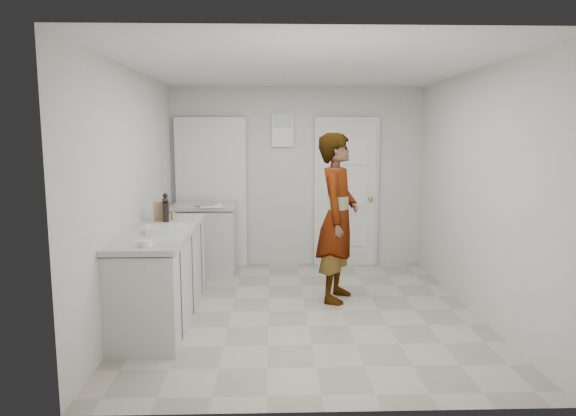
{
  "coord_description": "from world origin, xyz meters",
  "views": [
    {
      "loc": [
        -0.35,
        -5.2,
        1.84
      ],
      "look_at": [
        -0.17,
        0.4,
        1.04
      ],
      "focal_mm": 32.0,
      "sensor_mm": 36.0,
      "label": 1
    }
  ],
  "objects_px": {
    "person": "(338,218)",
    "oil_cruet_b": "(166,208)",
    "cake_mix_box": "(159,211)",
    "baking_dish": "(165,229)",
    "spice_jar": "(173,216)",
    "oil_cruet_a": "(166,210)",
    "egg_bowl": "(145,244)"
  },
  "relations": [
    {
      "from": "baking_dish",
      "to": "egg_bowl",
      "type": "height_order",
      "value": "baking_dish"
    },
    {
      "from": "oil_cruet_b",
      "to": "spice_jar",
      "type": "bearing_deg",
      "value": 55.89
    },
    {
      "from": "cake_mix_box",
      "to": "baking_dish",
      "type": "bearing_deg",
      "value": -89.04
    },
    {
      "from": "spice_jar",
      "to": "oil_cruet_b",
      "type": "distance_m",
      "value": 0.15
    },
    {
      "from": "oil_cruet_b",
      "to": "person",
      "type": "bearing_deg",
      "value": 3.67
    },
    {
      "from": "baking_dish",
      "to": "egg_bowl",
      "type": "xyz_separation_m",
      "value": [
        -0.04,
        -0.62,
        -0.01
      ]
    },
    {
      "from": "oil_cruet_a",
      "to": "spice_jar",
      "type": "bearing_deg",
      "value": 72.24
    },
    {
      "from": "oil_cruet_a",
      "to": "egg_bowl",
      "type": "bearing_deg",
      "value": -86.52
    },
    {
      "from": "person",
      "to": "cake_mix_box",
      "type": "xyz_separation_m",
      "value": [
        -1.95,
        -0.05,
        0.09
      ]
    },
    {
      "from": "oil_cruet_a",
      "to": "egg_bowl",
      "type": "relative_size",
      "value": 2.1
    },
    {
      "from": "spice_jar",
      "to": "oil_cruet_a",
      "type": "distance_m",
      "value": 0.17
    },
    {
      "from": "person",
      "to": "oil_cruet_b",
      "type": "height_order",
      "value": "person"
    },
    {
      "from": "person",
      "to": "oil_cruet_a",
      "type": "bearing_deg",
      "value": 114.1
    },
    {
      "from": "oil_cruet_a",
      "to": "baking_dish",
      "type": "distance_m",
      "value": 0.61
    },
    {
      "from": "person",
      "to": "spice_jar",
      "type": "relative_size",
      "value": 23.42
    },
    {
      "from": "spice_jar",
      "to": "oil_cruet_a",
      "type": "relative_size",
      "value": 0.31
    },
    {
      "from": "person",
      "to": "baking_dish",
      "type": "bearing_deg",
      "value": 132.57
    },
    {
      "from": "egg_bowl",
      "to": "person",
      "type": "bearing_deg",
      "value": 37.89
    },
    {
      "from": "spice_jar",
      "to": "oil_cruet_b",
      "type": "relative_size",
      "value": 0.26
    },
    {
      "from": "spice_jar",
      "to": "egg_bowl",
      "type": "xyz_separation_m",
      "value": [
        0.03,
        -1.35,
        -0.02
      ]
    },
    {
      "from": "cake_mix_box",
      "to": "spice_jar",
      "type": "distance_m",
      "value": 0.15
    },
    {
      "from": "cake_mix_box",
      "to": "person",
      "type": "bearing_deg",
      "value": -13.91
    },
    {
      "from": "oil_cruet_a",
      "to": "egg_bowl",
      "type": "distance_m",
      "value": 1.22
    },
    {
      "from": "oil_cruet_a",
      "to": "baking_dish",
      "type": "xyz_separation_m",
      "value": [
        0.11,
        -0.59,
        -0.09
      ]
    },
    {
      "from": "person",
      "to": "oil_cruet_a",
      "type": "xyz_separation_m",
      "value": [
        -1.85,
        -0.17,
        0.12
      ]
    },
    {
      "from": "cake_mix_box",
      "to": "spice_jar",
      "type": "bearing_deg",
      "value": -10.13
    },
    {
      "from": "egg_bowl",
      "to": "oil_cruet_b",
      "type": "bearing_deg",
      "value": 93.9
    },
    {
      "from": "spice_jar",
      "to": "baking_dish",
      "type": "height_order",
      "value": "spice_jar"
    },
    {
      "from": "cake_mix_box",
      "to": "spice_jar",
      "type": "xyz_separation_m",
      "value": [
        0.14,
        0.01,
        -0.06
      ]
    },
    {
      "from": "cake_mix_box",
      "to": "spice_jar",
      "type": "relative_size",
      "value": 2.51
    },
    {
      "from": "cake_mix_box",
      "to": "oil_cruet_a",
      "type": "bearing_deg",
      "value": -68.08
    },
    {
      "from": "cake_mix_box",
      "to": "baking_dish",
      "type": "relative_size",
      "value": 0.47
    }
  ]
}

